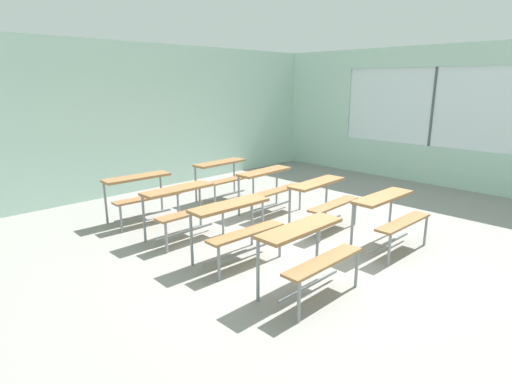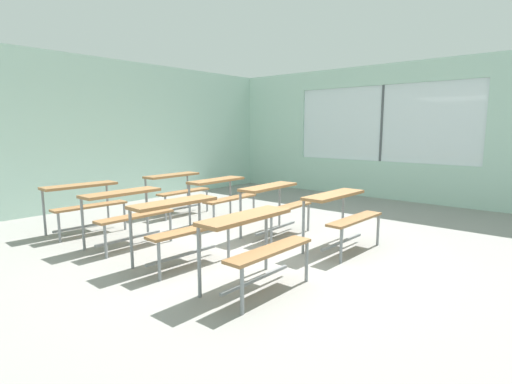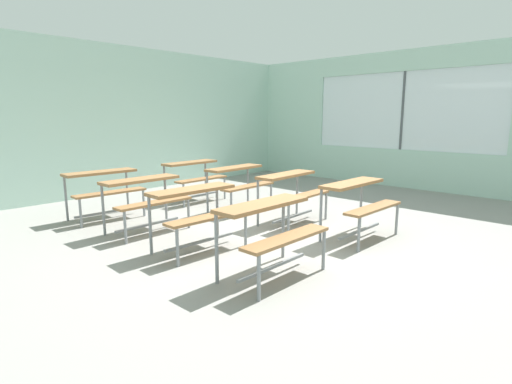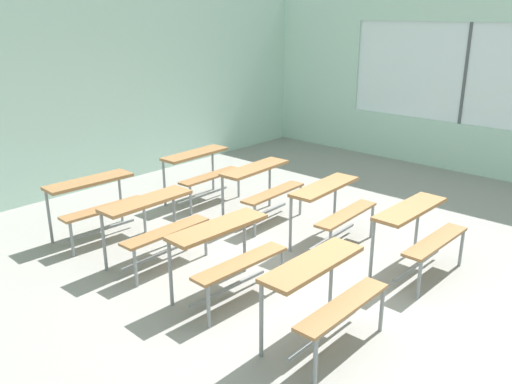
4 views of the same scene
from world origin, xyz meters
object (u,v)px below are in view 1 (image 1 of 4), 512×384
desk_bench_r1c0 (235,219)px  desk_bench_r2c0 (183,201)px  desk_bench_r3c1 (224,171)px  desk_bench_r0c1 (390,210)px  desk_bench_r1c1 (323,194)px  desk_bench_r0c0 (308,245)px  desk_bench_r2c1 (269,181)px  desk_bench_r3c0 (141,188)px

desk_bench_r1c0 → desk_bench_r2c0: 1.14m
desk_bench_r3c1 → desk_bench_r0c1: bearing=-91.5°
desk_bench_r1c1 → desk_bench_r2c0: bearing=143.1°
desk_bench_r0c0 → desk_bench_r1c0: same height
desk_bench_r2c1 → desk_bench_r3c1: (-0.04, 1.17, 0.00)m
desk_bench_r0c1 → desk_bench_r2c1: size_ratio=0.99×
desk_bench_r1c1 → desk_bench_r2c0: 2.12m
desk_bench_r1c1 → desk_bench_r2c0: same height
desk_bench_r0c0 → desk_bench_r3c0: 3.42m
desk_bench_r1c1 → desk_bench_r0c0: bearing=-150.5°
desk_bench_r2c0 → desk_bench_r3c1: same height
desk_bench_r0c1 → desk_bench_r2c1: same height
desk_bench_r3c0 → desk_bench_r2c0: bearing=-84.9°
desk_bench_r0c1 → desk_bench_r1c0: 2.10m
desk_bench_r1c1 → desk_bench_r2c1: bearing=86.3°
desk_bench_r0c0 → desk_bench_r2c0: same height
desk_bench_r0c0 → desk_bench_r3c1: size_ratio=0.98×
desk_bench_r1c0 → desk_bench_r2c0: bearing=92.5°
desk_bench_r3c0 → desk_bench_r0c0: bearing=-86.6°
desk_bench_r0c1 → desk_bench_r3c1: (-0.01, 3.44, 0.00)m
desk_bench_r3c0 → desk_bench_r1c0: bearing=-86.0°
desk_bench_r0c1 → desk_bench_r2c1: bearing=90.4°
desk_bench_r2c0 → desk_bench_r0c0: bearing=-90.9°
desk_bench_r1c0 → desk_bench_r3c1: 2.85m
desk_bench_r1c1 → desk_bench_r3c0: bearing=125.3°
desk_bench_r0c0 → desk_bench_r2c1: size_ratio=0.98×
desk_bench_r2c1 → desk_bench_r3c0: (-1.83, 1.15, 0.00)m
desk_bench_r1c0 → desk_bench_r3c1: size_ratio=1.00×
desk_bench_r2c1 → desk_bench_r3c1: 1.17m
desk_bench_r0c1 → desk_bench_r1c0: bearing=147.1°
desk_bench_r1c0 → desk_bench_r1c1: (1.75, -0.05, 0.00)m
desk_bench_r0c0 → desk_bench_r2c1: same height
desk_bench_r2c0 → desk_bench_r3c1: bearing=32.3°
desk_bench_r1c0 → desk_bench_r2c0: (-0.01, 1.14, 0.00)m
desk_bench_r2c0 → desk_bench_r3c0: same height
desk_bench_r3c1 → desk_bench_r1c1: bearing=-91.1°
desk_bench_r2c0 → desk_bench_r2c1: same height
desk_bench_r0c1 → desk_bench_r1c1: size_ratio=0.98×
desk_bench_r1c0 → desk_bench_r0c0: bearing=-88.4°
desk_bench_r1c1 → desk_bench_r3c0: size_ratio=1.00×
desk_bench_r0c0 → desk_bench_r1c1: bearing=32.4°
desk_bench_r1c0 → desk_bench_r2c1: 2.09m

